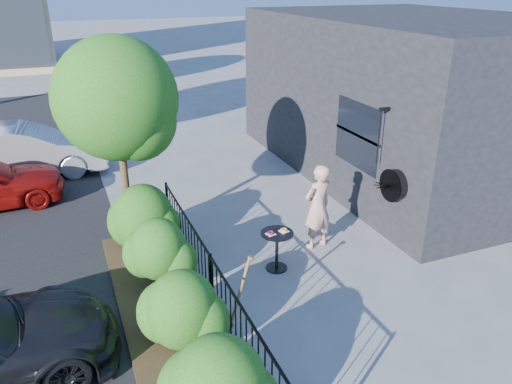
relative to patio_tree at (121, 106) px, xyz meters
name	(u,v)px	position (x,y,z in m)	size (l,w,h in m)	color
ground	(299,294)	(2.24, -2.76, -2.76)	(120.00, 120.00, 0.00)	gray
shop_building	(411,94)	(7.73, 1.74, -0.76)	(6.22, 9.00, 4.00)	black
fence	(211,285)	(0.74, -2.76, -2.20)	(0.05, 6.05, 1.10)	black
planting_bed	(168,323)	(0.04, -2.76, -2.72)	(1.30, 6.00, 0.08)	#382616
shrubs	(170,282)	(0.14, -2.66, -2.06)	(1.10, 5.60, 1.24)	#1D5513
patio_tree	(121,106)	(0.00, 0.00, 0.00)	(2.20, 2.20, 3.94)	#3F2B19
cafe_table	(277,244)	(2.22, -1.89, -2.26)	(0.58, 0.58, 0.78)	black
woman	(318,207)	(3.27, -1.43, -1.92)	(0.62, 0.41, 1.70)	tan
shovel	(238,300)	(0.98, -3.26, -2.20)	(0.43, 0.17, 1.27)	brown
car_silver	(24,151)	(-2.04, 4.79, -2.08)	(1.45, 4.16, 1.37)	#A8A8AD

